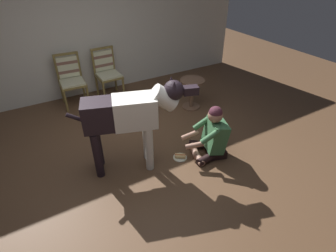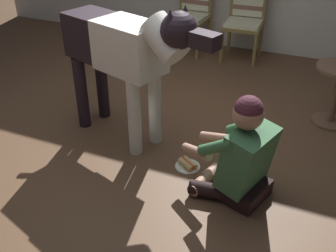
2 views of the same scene
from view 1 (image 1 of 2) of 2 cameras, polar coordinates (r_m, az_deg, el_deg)
ground_plane at (r=3.94m, az=-5.86°, el=-7.35°), size 12.72×12.72×0.00m
back_wall at (r=5.68m, az=-18.74°, el=18.95°), size 7.35×0.10×2.60m
dining_chair_left_of_pair at (r=5.49m, az=-20.11°, el=9.77°), size 0.48×0.49×0.98m
dining_chair_right_of_pair at (r=5.63m, az=-13.03°, el=11.55°), size 0.48×0.48×0.98m
person_sitting_on_floor at (r=3.89m, az=9.33°, el=-2.11°), size 0.70×0.60×0.81m
large_dog at (r=3.40m, az=-8.04°, el=2.41°), size 1.60×0.66×1.27m
hot_dog_on_plate at (r=3.95m, az=2.60°, el=-6.53°), size 0.20×0.20×0.06m
round_side_table at (r=5.10m, az=5.13°, el=7.51°), size 0.46×0.46×0.58m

